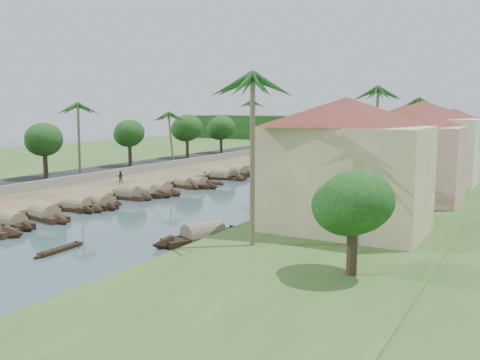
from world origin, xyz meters
The scene contains 46 objects.
ground centered at (0.00, 0.00, 0.00)m, with size 220.00×220.00×0.00m, color #3A5057.
left_bank centered at (-16.00, 20.00, 0.40)m, with size 10.00×180.00×0.80m, color brown.
right_bank centered at (19.00, 20.00, 0.60)m, with size 16.00×180.00×1.20m, color #315120.
road centered at (-24.50, 20.00, 0.70)m, with size 8.00×180.00×1.40m, color black.
retaining_wall centered at (-20.20, 20.00, 1.35)m, with size 0.40×180.00×1.10m, color gray.
far_left_fill centered at (-51.00, 20.00, 0.68)m, with size 45.00×220.00×1.35m, color #315120.
treeline centered at (0.00, 100.00, 4.00)m, with size 120.00×14.00×8.00m.
bridge centered at (0.00, 72.00, 1.72)m, with size 28.00×4.00×2.40m.
building_near centered at (18.99, -2.00, 6.38)m, with size 14.85×14.85×10.20m.
building_mid centered at (19.99, 14.00, 6.13)m, with size 14.11×14.11×9.70m.
building_far centered at (18.99, 28.00, 6.38)m, with size 15.59×15.59×10.20m.
building_distant centered at (19.99, 48.00, 5.88)m, with size 12.62×12.62×9.20m.
sampan_1 centered at (-8.62, -10.57, 0.41)m, with size 6.74×2.43×2.00m.
sampan_2 centered at (-8.94, -6.75, 0.42)m, with size 8.62×3.48×2.23m.
sampan_3 centered at (-9.63, -1.82, 0.41)m, with size 6.81×3.64×1.87m.
sampan_4 centered at (-9.37, -2.25, 0.41)m, with size 7.09×2.39×2.01m.
sampan_5 centered at (-8.42, 0.35, 0.41)m, with size 6.27×3.34×1.99m.
sampan_6 centered at (-9.58, 5.96, 0.42)m, with size 7.33×2.04×2.19m.
sampan_7 centered at (-9.13, 7.96, 0.41)m, with size 8.31×3.05×2.17m.
sampan_8 centered at (-8.56, 10.21, 0.42)m, with size 7.33×2.07×2.26m.
sampan_9 centered at (-7.90, 17.07, 0.41)m, with size 7.97×1.90×2.03m.
sampan_10 centered at (-9.08, 16.44, 0.41)m, with size 6.95×3.62×1.93m.
sampan_11 centered at (-9.05, 25.90, 0.42)m, with size 8.89×3.15×2.46m.
sampan_12 centered at (-8.33, 26.85, 0.41)m, with size 8.15×5.02×2.01m.
sampan_13 centered at (-9.03, 31.25, 0.42)m, with size 8.14×4.57×2.22m.
sampan_14 centered at (8.90, -6.41, 0.42)m, with size 5.42×9.36×2.28m.
sampan_15 centered at (9.63, 7.76, 0.41)m, with size 2.25×7.38×1.98m.
sampan_16 centered at (9.73, 21.90, 0.41)m, with size 4.01×9.10×2.19m.
canoe_0 centered at (1.21, -14.14, 0.10)m, with size 0.89×5.19×0.68m.
canoe_1 centered at (-9.82, 2.41, 0.10)m, with size 4.85×0.96×0.78m.
canoe_2 centered at (-8.11, 21.64, 0.10)m, with size 6.11×3.32×0.91m.
palm_0 centered at (15.00, -9.56, 12.41)m, with size 3.20×3.20×13.06m.
palm_1 centered at (16.00, 4.22, 9.39)m, with size 3.20×3.20×9.92m.
palm_2 centered at (15.00, 20.50, 12.46)m, with size 3.20×3.20×13.11m.
palm_3 centered at (16.00, 38.62, 11.43)m, with size 3.20×3.20×12.04m.
palm_5 centered at (-24.00, 12.46, 10.74)m, with size 3.20×3.20×11.11m.
palm_6 centered at (-22.00, 31.35, 9.36)m, with size 3.20×3.20×9.68m.
palm_7 centered at (14.00, 56.59, 10.02)m, with size 3.20×3.20×10.58m.
palm_8 centered at (-20.50, 58.21, 11.54)m, with size 3.20×3.20×11.93m.
tree_2 centered at (-24.00, 6.52, 6.35)m, with size 4.75×4.75×6.99m.
tree_3 centered at (-24.00, 22.99, 6.43)m, with size 4.66×4.66×7.04m.
tree_4 centered at (-24.00, 38.63, 6.72)m, with size 5.42×5.42×7.63m.
tree_5 centered at (-24.00, 50.47, 6.35)m, with size 5.35×5.35×7.22m.
tree_6 centered at (24.00, 31.52, 6.58)m, with size 3.99×3.99×7.16m.
tree_7 centered at (23.00, -12.58, 5.23)m, with size 4.09×4.09×5.79m.
person_far centered at (-15.55, 11.28, 1.58)m, with size 0.76×0.59×1.56m, color #332B24.
Camera 1 is at (31.84, -41.28, 10.70)m, focal length 40.00 mm.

